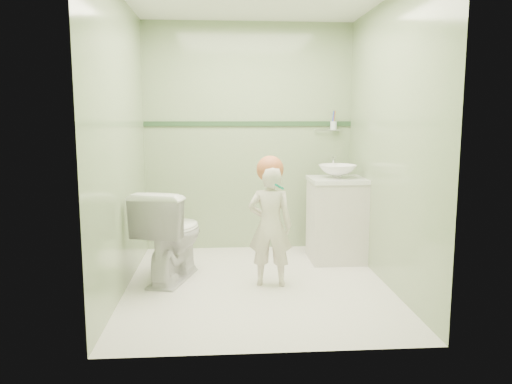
{
  "coord_description": "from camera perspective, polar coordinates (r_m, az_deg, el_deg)",
  "views": [
    {
      "loc": [
        -0.31,
        -4.09,
        1.42
      ],
      "look_at": [
        0.0,
        0.15,
        0.78
      ],
      "focal_mm": 35.03,
      "sensor_mm": 36.0,
      "label": 1
    }
  ],
  "objects": [
    {
      "name": "basin",
      "position": [
        4.95,
        9.29,
        2.35
      ],
      "size": [
        0.37,
        0.37,
        0.13
      ],
      "primitive_type": "imported",
      "color": "white",
      "rests_on": "counter"
    },
    {
      "name": "vanity",
      "position": [
        5.02,
        9.16,
        -3.26
      ],
      "size": [
        0.52,
        0.5,
        0.8
      ],
      "primitive_type": "cube",
      "color": "beige",
      "rests_on": "ground"
    },
    {
      "name": "hair_cap",
      "position": [
        4.15,
        1.62,
        2.61
      ],
      "size": [
        0.23,
        0.23,
        0.23
      ],
      "primitive_type": "sphere",
      "color": "#B86137",
      "rests_on": "toddler"
    },
    {
      "name": "trim_stripe",
      "position": [
        5.33,
        -0.85,
        7.81
      ],
      "size": [
        2.2,
        0.02,
        0.05
      ],
      "primitive_type": "cube",
      "color": "#2D4D2C",
      "rests_on": "room_shell"
    },
    {
      "name": "toilet",
      "position": [
        4.43,
        -9.67,
        -4.8
      ],
      "size": [
        0.66,
        0.89,
        0.81
      ],
      "primitive_type": "imported",
      "rotation": [
        0.0,
        0.0,
        2.85
      ],
      "color": "white",
      "rests_on": "ground"
    },
    {
      "name": "cup_holder",
      "position": [
        5.4,
        8.77,
        7.53
      ],
      "size": [
        0.26,
        0.07,
        0.21
      ],
      "color": "silver",
      "rests_on": "room_shell"
    },
    {
      "name": "toddler",
      "position": [
        4.2,
        1.63,
        -3.91
      ],
      "size": [
        0.41,
        0.3,
        1.02
      ],
      "primitive_type": "imported",
      "rotation": [
        0.0,
        0.0,
        2.99
      ],
      "color": "silver",
      "rests_on": "ground"
    },
    {
      "name": "faucet",
      "position": [
        5.12,
        8.83,
        3.46
      ],
      "size": [
        0.03,
        0.13,
        0.18
      ],
      "color": "silver",
      "rests_on": "counter"
    },
    {
      "name": "ground",
      "position": [
        4.33,
        0.15,
        -10.55
      ],
      "size": [
        2.5,
        2.5,
        0.0
      ],
      "primitive_type": "plane",
      "color": "white",
      "rests_on": "ground"
    },
    {
      "name": "room_shell",
      "position": [
        4.1,
        0.15,
        5.5
      ],
      "size": [
        2.5,
        2.54,
        2.4
      ],
      "color": "#8FAD7A",
      "rests_on": "ground"
    },
    {
      "name": "teal_toothbrush",
      "position": [
        4.01,
        2.61,
        0.67
      ],
      "size": [
        0.11,
        0.14,
        0.08
      ],
      "color": "#017F5D",
      "rests_on": "toddler"
    },
    {
      "name": "counter",
      "position": [
        4.96,
        9.27,
        1.38
      ],
      "size": [
        0.54,
        0.52,
        0.04
      ],
      "primitive_type": "cube",
      "color": "white",
      "rests_on": "vanity"
    }
  ]
}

